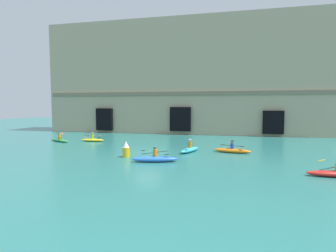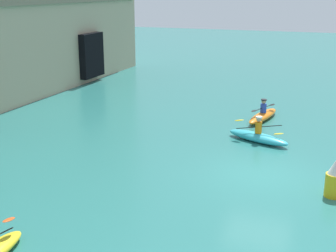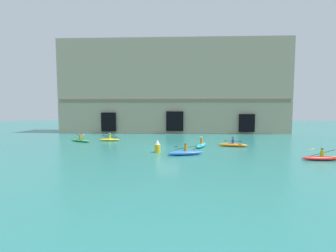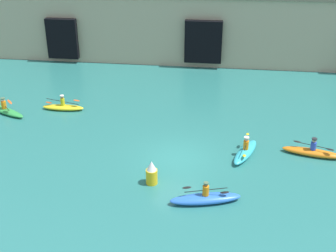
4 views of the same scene
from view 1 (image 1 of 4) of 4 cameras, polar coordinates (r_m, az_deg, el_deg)
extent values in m
plane|color=#28706B|center=(23.89, -4.53, -5.66)|extent=(120.00, 120.00, 0.00)
cube|color=tan|center=(41.49, 3.19, 10.32)|extent=(41.56, 6.93, 16.85)
cube|color=#7C6E59|center=(37.85, 2.32, 7.09)|extent=(40.73, 0.24, 0.56)
cube|color=black|center=(41.34, -13.61, 1.43)|extent=(2.59, 0.70, 3.36)
cube|color=black|center=(37.71, 2.73, 1.51)|extent=(3.01, 0.70, 3.45)
cube|color=black|center=(37.75, 21.90, 0.75)|extent=(2.65, 0.70, 3.11)
ellipsoid|color=yellow|center=(18.30, 30.44, -6.49)|extent=(0.46, 0.26, 0.19)
ellipsoid|color=#33B2C6|center=(23.84, 4.76, -5.19)|extent=(1.79, 3.05, 0.41)
cylinder|color=orange|center=(23.76, 4.77, -4.09)|extent=(0.30, 0.30, 0.52)
sphere|color=tan|center=(23.71, 4.78, -3.19)|extent=(0.24, 0.24, 0.24)
cylinder|color=silver|center=(23.70, 4.78, -2.96)|extent=(0.29, 0.29, 0.06)
cylinder|color=black|center=(23.76, 4.77, -4.03)|extent=(0.27, 2.04, 0.46)
ellipsoid|color=yellow|center=(24.60, 5.28, -3.30)|extent=(0.23, 0.46, 0.14)
ellipsoid|color=yellow|center=(22.92, 4.22, -4.82)|extent=(0.23, 0.46, 0.14)
ellipsoid|color=blue|center=(19.72, -2.87, -7.19)|extent=(3.53, 1.61, 0.43)
cylinder|color=orange|center=(19.63, -2.87, -5.84)|extent=(0.31, 0.31, 0.51)
sphere|color=brown|center=(19.57, -2.88, -4.83)|extent=(0.19, 0.19, 0.19)
cylinder|color=#4C6B4C|center=(19.55, -2.88, -4.61)|extent=(0.24, 0.24, 0.06)
cylinder|color=black|center=(19.62, -2.87, -5.77)|extent=(2.03, 0.24, 0.32)
ellipsoid|color=black|center=(19.76, -5.45, -5.34)|extent=(0.46, 0.22, 0.11)
ellipsoid|color=black|center=(19.52, -0.26, -6.20)|extent=(0.46, 0.22, 0.11)
ellipsoid|color=yellow|center=(31.94, -16.11, -2.94)|extent=(2.82, 0.76, 0.34)
cylinder|color=gold|center=(31.89, -16.13, -2.20)|extent=(0.28, 0.28, 0.49)
sphere|color=#9E704C|center=(31.85, -16.14, -1.56)|extent=(0.22, 0.22, 0.22)
cylinder|color=silver|center=(31.84, -16.14, -1.40)|extent=(0.28, 0.28, 0.06)
cylinder|color=black|center=(31.89, -16.13, -2.16)|extent=(2.20, 0.07, 0.34)
ellipsoid|color=#D84C19|center=(31.40, -14.57, -1.97)|extent=(0.45, 0.19, 0.11)
ellipsoid|color=#D84C19|center=(32.39, -17.63, -2.33)|extent=(0.45, 0.19, 0.11)
ellipsoid|color=orange|center=(24.08, 13.77, -5.22)|extent=(3.40, 1.32, 0.39)
cylinder|color=#2D47B7|center=(24.01, 13.79, -4.22)|extent=(0.31, 0.31, 0.46)
sphere|color=tan|center=(23.96, 13.80, -3.40)|extent=(0.24, 0.24, 0.24)
cylinder|color=#232328|center=(23.95, 13.81, -3.17)|extent=(0.30, 0.30, 0.06)
cylinder|color=black|center=(24.01, 13.79, -4.17)|extent=(1.94, 0.76, 0.06)
ellipsoid|color=black|center=(24.32, 11.76, -4.00)|extent=(0.48, 0.32, 0.05)
ellipsoid|color=black|center=(23.73, 15.87, -4.34)|extent=(0.48, 0.32, 0.05)
ellipsoid|color=green|center=(33.10, -22.56, -2.87)|extent=(3.48, 2.22, 0.32)
cylinder|color=orange|center=(33.05, -22.58, -2.15)|extent=(0.32, 0.32, 0.51)
sphere|color=beige|center=(33.02, -22.60, -1.51)|extent=(0.24, 0.24, 0.24)
cylinder|color=#4C6B4C|center=(33.01, -22.60, -1.34)|extent=(0.30, 0.30, 0.06)
cylinder|color=black|center=(33.05, -22.58, -2.11)|extent=(1.55, 1.00, 0.98)
ellipsoid|color=#D84C19|center=(32.28, -22.05, -1.49)|extent=(0.44, 0.37, 0.25)
ellipsoid|color=#D84C19|center=(33.83, -23.09, -2.70)|extent=(0.44, 0.37, 0.25)
cylinder|color=yellow|center=(21.75, -9.11, -5.65)|extent=(0.59, 0.59, 0.79)
cone|color=white|center=(21.65, -9.14, -3.95)|extent=(0.50, 0.50, 0.51)
camera|label=2|loc=(30.52, -37.06, 8.11)|focal=50.00mm
camera|label=3|loc=(6.42, -100.78, 0.57)|focal=24.00mm
camera|label=4|loc=(10.42, -82.55, 64.58)|focal=50.00mm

